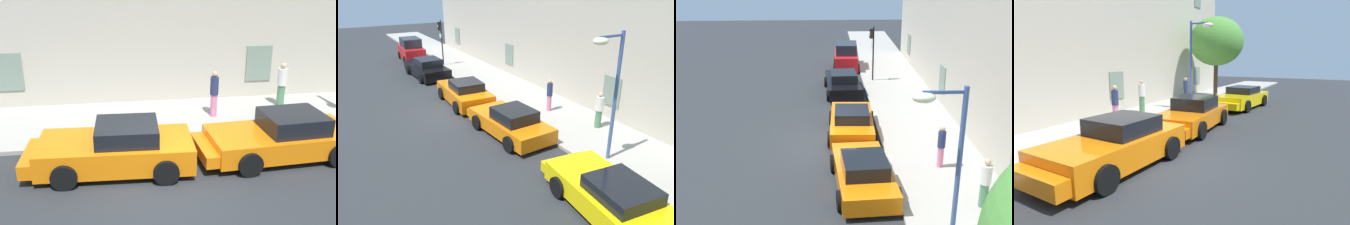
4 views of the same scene
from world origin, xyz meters
The scene contains 6 objects.
ground_plane centered at (0.00, 0.00, 0.00)m, with size 80.00×80.00×0.00m, color #2B2D30.
sidewalk centered at (0.00, 4.49, 0.07)m, with size 60.00×4.11×0.14m, color #A8A399.
sportscar_yellow_flank centered at (-1.21, 1.15, 0.63)m, with size 4.84×2.36×1.41m.
sportscar_white_middle centered at (3.83, 1.25, 0.62)m, with size 4.99×2.42×1.39m.
pedestrian_strolling centered at (2.66, 4.49, 1.05)m, with size 0.36×0.36×1.76m.
pedestrian_bystander centered at (5.61, 5.22, 1.05)m, with size 0.46×0.46×1.78m.
Camera 1 is at (-1.03, -9.33, 5.78)m, focal length 42.96 mm.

